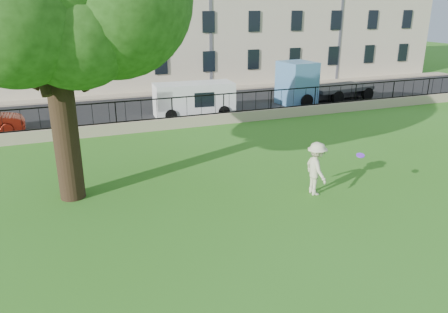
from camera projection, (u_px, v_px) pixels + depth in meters
name	position (u px, v px, depth m)	size (l,w,h in m)	color
ground	(273.00, 225.00, 13.43)	(120.00, 120.00, 0.00)	#32711A
retaining_wall	(173.00, 123.00, 23.90)	(50.00, 0.40, 0.60)	tan
iron_railing	(172.00, 108.00, 23.62)	(50.00, 0.05, 1.13)	black
street	(154.00, 110.00, 28.14)	(60.00, 9.00, 0.01)	black
sidewalk	(139.00, 95.00, 32.70)	(60.00, 1.40, 0.12)	tan
man	(316.00, 169.00, 15.38)	(1.24, 0.71, 1.92)	beige
frisbee	(360.00, 155.00, 14.28)	(0.27, 0.27, 0.03)	#782AF0
white_van	(194.00, 99.00, 26.47)	(4.76, 1.86, 2.00)	silver
blue_truck	(325.00, 81.00, 30.39)	(6.85, 2.43, 2.87)	#4E83B8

